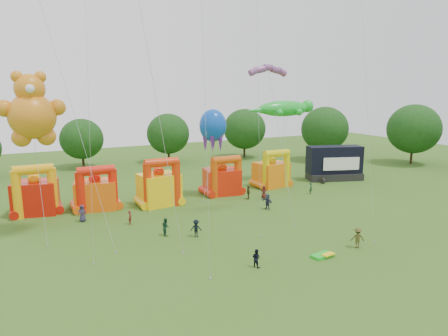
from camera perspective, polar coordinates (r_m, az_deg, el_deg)
name	(u,v)px	position (r m, az deg, el deg)	size (l,w,h in m)	color
ground	(313,296)	(30.04, 12.66, -17.38)	(160.00, 160.00, 0.00)	#355B19
tree_ring	(298,210)	(27.38, 10.56, -5.93)	(120.37, 122.44, 12.07)	#352314
bouncy_castle_0	(36,195)	(50.96, -25.33, -3.46)	(5.40, 4.69, 5.98)	red
bouncy_castle_1	(96,192)	(50.35, -17.84, -3.29)	(5.39, 4.63, 5.49)	#EE590C
bouncy_castle_2	(160,187)	(50.20, -9.18, -2.65)	(5.11, 4.32, 6.11)	yellow
bouncy_castle_3	(223,179)	(54.69, -0.20, -1.60)	(5.07, 4.30, 5.49)	red
bouncy_castle_4	(272,172)	(59.43, 6.89, -0.59)	(5.17, 4.44, 5.64)	orange
stage_trailer	(334,163)	(65.83, 15.49, 0.64)	(9.12, 5.64, 5.42)	black
teddy_bear_kite	(33,121)	(41.62, -25.64, 6.08)	(6.06, 5.77, 15.98)	orange
gecko_kite	(285,140)	(60.96, 8.67, 4.00)	(11.91, 8.18, 12.63)	green
octopus_kite	(211,150)	(52.17, -1.93, 2.58)	(4.64, 4.67, 11.78)	#0C46B6
parafoil_kites	(101,101)	(37.25, -17.19, 9.13)	(27.22, 11.56, 28.96)	red
diamond_kites	(226,64)	(36.28, 0.36, 14.58)	(26.98, 13.66, 40.39)	red
folded_kite_bundle	(323,255)	(36.29, 13.95, -12.00)	(2.12, 1.31, 0.31)	green
spectator_0	(82,213)	(46.37, -19.60, -6.12)	(0.92, 0.60, 1.87)	#2D2A46
spectator_1	(130,217)	(44.11, -13.27, -6.88)	(0.56, 0.37, 1.53)	maroon
spectator_2	(166,227)	(40.21, -8.32, -8.30)	(0.86, 0.67, 1.77)	#183C27
spectator_3	(196,228)	(39.49, -4.01, -8.59)	(1.13, 0.65, 1.75)	black
spectator_4	(248,192)	(52.55, 3.49, -3.48)	(1.08, 0.45, 1.84)	#393317
spectator_5	(267,202)	(48.39, 6.22, -4.80)	(1.75, 0.56, 1.89)	#2B2E48
spectator_6	(264,192)	(53.16, 5.71, -3.43)	(0.83, 0.54, 1.69)	#4D1716
spectator_7	(311,188)	(56.37, 12.31, -2.85)	(0.57, 0.38, 1.57)	#183D26
spectator_8	(256,258)	(33.29, 4.62, -12.70)	(0.74, 0.58, 1.53)	black
spectator_9	(357,238)	(38.77, 18.53, -9.44)	(1.23, 0.70, 1.90)	#47411C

